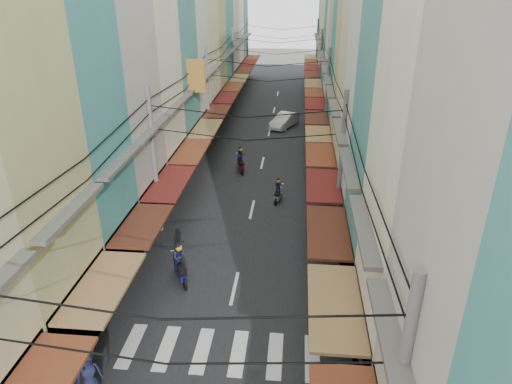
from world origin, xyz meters
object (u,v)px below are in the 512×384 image
Objects in this scene: bicycle at (361,251)px; market_umbrella at (382,345)px; white_car at (284,127)px; traffic_sign at (357,261)px.

bicycle is 0.77× the size of market_umbrella.
market_umbrella is at bearing -57.97° from white_car.
traffic_sign reaches higher than white_car.
bicycle is 4.48m from traffic_sign.
white_car is 2.88× the size of bicycle.
market_umbrella is (4.33, -30.83, 1.90)m from white_car.
bicycle is at bearing -53.50° from white_car.
white_car is 26.25m from traffic_sign.
traffic_sign reaches higher than bicycle.
traffic_sign is (-0.30, 4.97, 0.03)m from market_umbrella.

